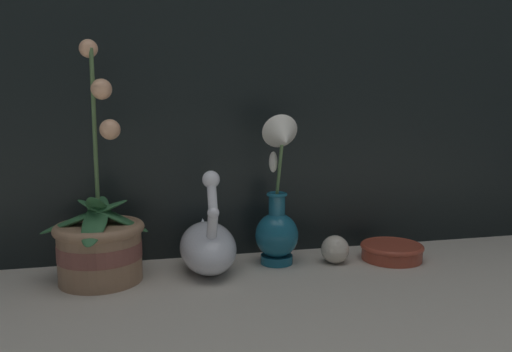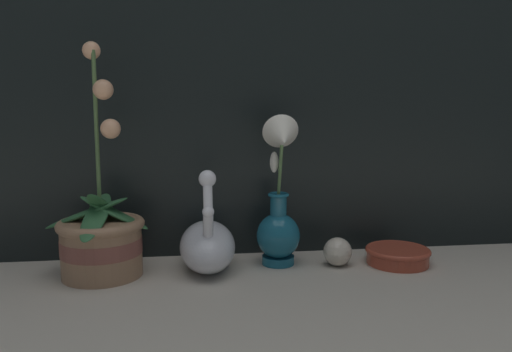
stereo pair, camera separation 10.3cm
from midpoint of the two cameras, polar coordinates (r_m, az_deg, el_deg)
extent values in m
plane|color=#BCB2A3|center=(0.97, 4.34, -12.45)|extent=(2.80, 2.80, 0.00)
cylinder|color=#9E7556|center=(1.04, -14.53, -8.03)|extent=(0.16, 0.16, 0.11)
cylinder|color=brown|center=(1.04, -14.54, -7.73)|extent=(0.16, 0.16, 0.03)
torus|color=#9E7556|center=(1.03, -14.63, -5.42)|extent=(0.17, 0.17, 0.02)
cylinder|color=#4C6B3D|center=(1.01, -14.98, 4.30)|extent=(0.01, 0.01, 0.33)
ellipsoid|color=#2D6038|center=(1.02, -13.13, -4.17)|extent=(0.14, 0.05, 0.08)
ellipsoid|color=#2D6038|center=(1.05, -14.27, -3.85)|extent=(0.07, 0.17, 0.10)
ellipsoid|color=#2D6038|center=(1.03, -16.17, -4.14)|extent=(0.18, 0.07, 0.07)
ellipsoid|color=#2D6038|center=(1.00, -15.05, -4.50)|extent=(0.06, 0.16, 0.07)
sphere|color=#E5A87F|center=(1.02, -15.55, 13.68)|extent=(0.03, 0.03, 0.03)
sphere|color=#E5A87F|center=(1.00, -14.28, 9.55)|extent=(0.04, 0.04, 0.04)
sphere|color=#E5A87F|center=(0.99, -13.46, 5.26)|extent=(0.04, 0.04, 0.04)
ellipsoid|color=white|center=(1.04, -2.75, -8.07)|extent=(0.11, 0.19, 0.10)
cone|color=white|center=(1.11, -3.06, -6.29)|extent=(0.06, 0.08, 0.08)
cylinder|color=white|center=(0.96, -2.45, -5.79)|extent=(0.02, 0.05, 0.07)
sphere|color=white|center=(0.94, -2.38, -4.15)|extent=(0.02, 0.02, 0.02)
cylinder|color=white|center=(0.95, -2.45, -2.23)|extent=(0.02, 0.04, 0.07)
sphere|color=white|center=(0.95, -2.53, -0.34)|extent=(0.03, 0.03, 0.03)
cylinder|color=#195B75|center=(1.10, 5.25, -9.55)|extent=(0.07, 0.07, 0.02)
ellipsoid|color=#195B75|center=(1.08, 5.29, -6.85)|extent=(0.09, 0.09, 0.10)
cylinder|color=#195B75|center=(1.07, 5.34, -3.37)|extent=(0.04, 0.04, 0.05)
torus|color=#195B75|center=(1.07, 5.35, -2.18)|extent=(0.05, 0.05, 0.01)
cylinder|color=#567A47|center=(1.04, 5.60, 0.63)|extent=(0.01, 0.04, 0.11)
cone|color=white|center=(1.01, 5.98, 4.45)|extent=(0.08, 0.08, 0.09)
ellipsoid|color=white|center=(1.04, 4.92, 1.57)|extent=(0.02, 0.02, 0.04)
sphere|color=beige|center=(1.10, 11.99, -8.49)|extent=(0.06, 0.06, 0.06)
cylinder|color=#A8422D|center=(1.15, 18.40, -8.70)|extent=(0.13, 0.13, 0.03)
torus|color=#A8422D|center=(1.15, 18.43, -8.12)|extent=(0.14, 0.14, 0.01)
camera|label=1|loc=(0.05, -87.14, 0.40)|focal=35.00mm
camera|label=2|loc=(0.05, 92.86, -0.40)|focal=35.00mm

